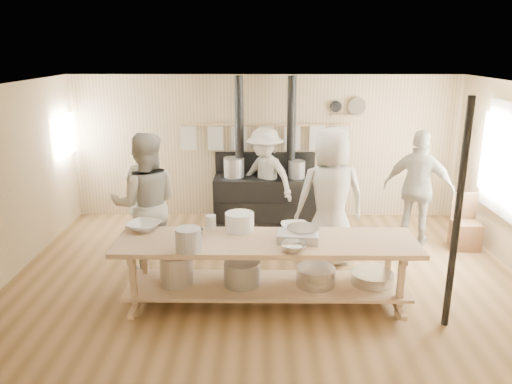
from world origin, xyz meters
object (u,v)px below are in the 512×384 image
cook_center (330,198)px  stove (265,194)px  prep_table (266,265)px  cook_far_left (146,195)px  cook_right (419,189)px  roasting_pan (298,237)px  cook_left (146,204)px  chair (465,232)px  cook_by_window (265,178)px

cook_center → stove: bearing=-69.0°
cook_center → prep_table: bearing=46.8°
cook_far_left → cook_right: (4.28, 0.11, 0.08)m
cook_right → roasting_pan: cook_right is taller
cook_far_left → cook_left: cook_left is taller
prep_table → chair: size_ratio=4.20×
cook_left → roasting_pan: size_ratio=4.12×
stove → cook_left: stove is taller
prep_table → cook_right: (2.42, 2.01, 0.40)m
stove → chair: size_ratio=3.04×
cook_center → cook_right: bearing=-158.7°
stove → roasting_pan: bearing=-83.0°
chair → cook_far_left: bearing=-179.0°
stove → cook_right: (2.41, -1.01, 0.40)m
cook_center → roasting_pan: (-0.55, -1.26, -0.10)m
chair → cook_left: bearing=-168.0°
cook_right → cook_by_window: (-2.41, 0.84, -0.05)m
cook_by_window → roasting_pan: (0.37, -2.88, 0.03)m
prep_table → cook_by_window: bearing=89.9°
roasting_pan → cook_far_left: bearing=139.4°
roasting_pan → stove: bearing=97.0°
cook_far_left → cook_by_window: cook_by_window is taller
cook_left → cook_right: (4.06, 1.04, -0.07)m
cook_right → cook_by_window: bearing=5.8°
cook_far_left → chair: cook_far_left is taller
cook_right → chair: 1.01m
cook_center → cook_by_window: (-0.92, 1.62, -0.13)m
prep_table → stove: bearing=90.0°
prep_table → chair: 3.67m
chair → roasting_pan: roasting_pan is taller
stove → cook_left: 2.67m
cook_left → cook_by_window: cook_left is taller
stove → prep_table: (-0.00, -3.02, -0.00)m
cook_far_left → cook_by_window: (1.87, 0.96, 0.03)m
cook_left → roasting_pan: cook_left is taller
prep_table → cook_right: 3.17m
cook_far_left → cook_center: bearing=161.0°
stove → cook_right: 2.65m
cook_far_left → cook_center: cook_center is taller
prep_table → roasting_pan: size_ratio=7.48×
cook_far_left → cook_center: 2.87m
cook_left → cook_right: bearing=-175.0°
stove → cook_by_window: bearing=-89.4°
cook_center → roasting_pan: 1.37m
cook_far_left → cook_left: bearing=97.9°
stove → cook_center: (0.92, -1.79, 0.48)m
prep_table → cook_center: 1.61m
cook_far_left → roasting_pan: cook_far_left is taller
stove → cook_by_window: (0.00, -0.17, 0.35)m
cook_center → roasting_pan: cook_center is taller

